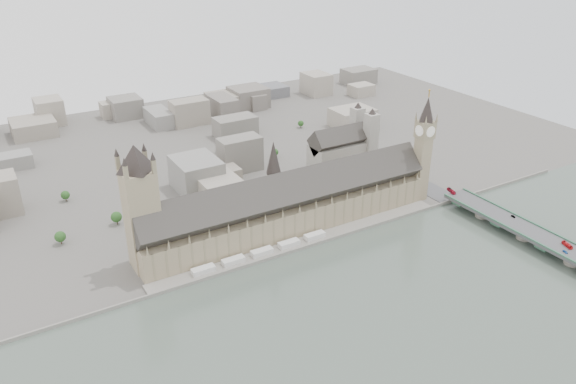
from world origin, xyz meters
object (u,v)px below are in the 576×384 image
elizabeth_tower (424,142)px  westminster_abbey (343,151)px  red_bus_north (451,191)px  car_silver (513,216)px  victoria_tower (140,202)px  red_bus_south (567,245)px  palace_of_westminster (288,206)px  car_blue (565,252)px  westminster_bridge (517,230)px

elizabeth_tower → westminster_abbey: elizabeth_tower is taller
red_bus_north → car_silver: 63.56m
elizabeth_tower → victoria_tower: (-260.00, 18.00, -2.88)m
elizabeth_tower → red_bus_south: size_ratio=10.14×
palace_of_westminster → red_bus_south: bearing=-42.3°
palace_of_westminster → car_blue: 220.96m
elizabeth_tower → westminster_abbey: (-27.08, 87.00, -33.01)m
westminster_bridge → westminster_abbey: 190.56m
westminster_bridge → westminster_abbey: size_ratio=4.78×
westminster_abbey → red_bus_south: bearing=-76.4°
elizabeth_tower → victoria_tower: size_ratio=1.07×
westminster_abbey → elizabeth_tower: bearing=-72.7°
westminster_bridge → car_blue: (-5.68, -48.53, 5.90)m
westminster_bridge → westminster_abbey: bearing=105.6°
red_bus_south → car_blue: (-9.10, -5.01, -0.71)m
red_bus_south → elizabeth_tower: bearing=119.3°
palace_of_westminster → westminster_bridge: (162.00, -107.20, -17.58)m
elizabeth_tower → palace_of_westminster: bearing=175.2°
victoria_tower → car_blue: bearing=-30.2°
palace_of_westminster → westminster_bridge: bearing=-33.5°
red_bus_north → westminster_bridge: bearing=-74.5°
westminster_bridge → red_bus_north: (-3.38, 73.54, 6.72)m
car_silver → red_bus_south: bearing=-87.9°
red_bus_north → palace_of_westminster: bearing=-179.1°
car_blue → victoria_tower: bearing=163.3°
victoria_tower → westminster_abbey: victoria_tower is taller
palace_of_westminster → westminster_abbey: 134.09m
palace_of_westminster → elizabeth_tower: elizabeth_tower is taller
red_bus_north → car_blue: red_bus_north is taller
westminster_bridge → car_silver: car_silver is taller
elizabeth_tower → car_blue: bearing=-82.7°
car_blue → car_silver: 60.66m
elizabeth_tower → car_blue: (18.32, -144.03, -47.06)m
red_bus_north → car_blue: bearing=-78.2°
westminster_abbey → car_silver: westminster_abbey is taller
victoria_tower → car_blue: (278.32, -162.03, -44.18)m
red_bus_north → red_bus_south: size_ratio=1.08×
red_bus_south → palace_of_westminster: bearing=155.8°
westminster_bridge → red_bus_south: bearing=-85.5°
victoria_tower → car_blue: victoria_tower is taller
elizabeth_tower → car_silver: elizabeth_tower is taller
car_blue → red_bus_north: bearing=102.4°
red_bus_north → car_blue: 122.09m
elizabeth_tower → red_bus_north: elizabeth_tower is taller
palace_of_westminster → westminster_abbey: size_ratio=3.90×
elizabeth_tower → red_bus_north: (20.62, -21.96, -46.25)m
car_blue → car_silver: bearing=91.5°
palace_of_westminster → car_silver: palace_of_westminster is taller
red_bus_south → car_silver: red_bus_south is taller
victoria_tower → red_bus_north: 286.75m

